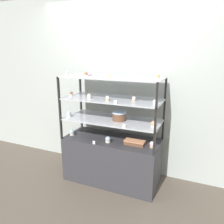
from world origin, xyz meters
name	(u,v)px	position (x,y,z in m)	size (l,w,h in m)	color
ground_plane	(112,179)	(0.00, 0.00, 0.00)	(20.00, 20.00, 0.00)	brown
back_wall	(123,86)	(0.00, 0.42, 1.30)	(8.00, 0.05, 2.60)	#A8B2AD
display_base	(112,160)	(0.00, 0.00, 0.32)	(1.30, 0.56, 0.64)	#333338
display_riser_lower	(112,120)	(0.00, 0.00, 0.90)	(1.30, 0.56, 0.28)	black
display_riser_middle	(112,100)	(0.00, 0.00, 1.18)	(1.30, 0.56, 0.28)	black
display_riser_upper	(112,78)	(0.00, 0.00, 1.47)	(1.30, 0.56, 0.28)	black
layer_cake_centerpiece	(119,116)	(0.11, -0.01, 0.98)	(0.18, 0.18, 0.12)	brown
sheet_cake_frosted	(135,142)	(0.34, -0.06, 0.66)	(0.26, 0.13, 0.06)	brown
cupcake_0	(72,132)	(-0.58, -0.10, 0.67)	(0.07, 0.07, 0.08)	beige
cupcake_1	(108,140)	(0.00, -0.14, 0.67)	(0.07, 0.07, 0.08)	beige
cupcake_2	(152,144)	(0.57, -0.06, 0.67)	(0.07, 0.07, 0.08)	#CCB28C
price_tag_0	(94,142)	(-0.14, -0.26, 0.66)	(0.04, 0.00, 0.04)	white
cupcake_3	(69,114)	(-0.59, -0.14, 0.95)	(0.06, 0.06, 0.08)	white
cupcake_4	(153,124)	(0.58, -0.09, 0.95)	(0.06, 0.06, 0.08)	beige
price_tag_1	(124,126)	(0.27, -0.26, 0.94)	(0.04, 0.00, 0.04)	white
cupcake_5	(71,94)	(-0.58, -0.06, 1.23)	(0.05, 0.05, 0.06)	beige
cupcake_6	(89,96)	(-0.28, -0.10, 1.23)	(0.05, 0.05, 0.06)	white
cupcake_7	(107,98)	(0.00, -0.14, 1.23)	(0.05, 0.05, 0.06)	#CCB28C
cupcake_8	(134,99)	(0.31, -0.05, 1.23)	(0.05, 0.05, 0.06)	#CCB28C
cupcake_9	(155,102)	(0.59, -0.13, 1.23)	(0.05, 0.05, 0.06)	white
price_tag_2	(115,102)	(0.15, -0.26, 1.22)	(0.04, 0.00, 0.04)	white
cupcake_10	(67,73)	(-0.60, -0.12, 1.51)	(0.05, 0.05, 0.06)	beige
cupcake_11	(86,74)	(-0.30, -0.13, 1.51)	(0.05, 0.05, 0.06)	white
cupcake_12	(109,75)	(0.00, -0.10, 1.51)	(0.05, 0.05, 0.06)	#CCB28C
cupcake_13	(132,77)	(0.31, -0.14, 1.51)	(0.05, 0.05, 0.06)	beige
cupcake_14	(158,77)	(0.59, -0.05, 1.51)	(0.05, 0.05, 0.06)	beige
price_tag_3	(112,78)	(0.11, -0.26, 1.50)	(0.04, 0.00, 0.04)	white
donut_glazed	(87,74)	(-0.38, 0.04, 1.50)	(0.13, 0.13, 0.03)	#EFB2BC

